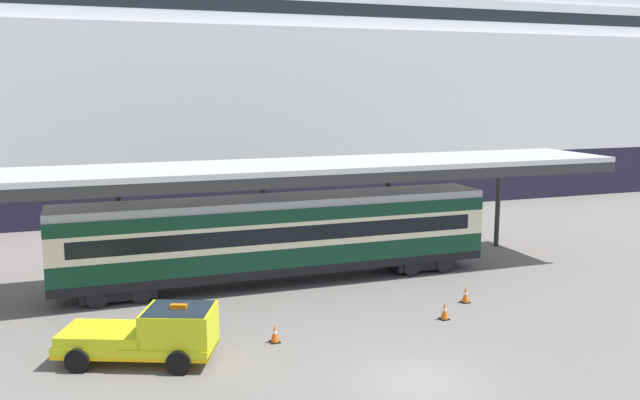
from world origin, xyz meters
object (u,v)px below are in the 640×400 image
object	(u,v)px
traffic_cone_near	(445,311)
traffic_cone_mid	(466,295)
service_truck	(152,333)
traffic_cone_far	(275,334)
cruise_ship	(172,54)
train_carriage	(278,235)

from	to	relation	value
traffic_cone_near	traffic_cone_mid	world-z (taller)	traffic_cone_mid
service_truck	traffic_cone_far	xyz separation A→B (m)	(4.34, 0.27, -0.67)
cruise_ship	traffic_cone_mid	distance (m)	40.31
traffic_cone_near	traffic_cone_mid	bearing A→B (deg)	39.09
service_truck	traffic_cone_far	size ratio (longest dim) A/B	8.46
train_carriage	traffic_cone_far	distance (m)	7.89
train_carriage	traffic_cone_near	bearing A→B (deg)	-56.23
train_carriage	traffic_cone_near	world-z (taller)	train_carriage
cruise_ship	train_carriage	xyz separation A→B (m)	(0.50, -32.23, -9.85)
traffic_cone_near	traffic_cone_far	distance (m)	7.06
traffic_cone_near	traffic_cone_mid	size ratio (longest dim) A/B	0.97
traffic_cone_mid	cruise_ship	bearing A→B (deg)	100.84
train_carriage	traffic_cone_far	xyz separation A→B (m)	(-2.25, -7.30, -1.98)
train_carriage	service_truck	xyz separation A→B (m)	(-6.59, -7.58, -1.31)
traffic_cone_near	traffic_cone_mid	distance (m)	2.49
service_truck	traffic_cone_mid	distance (m)	13.49
train_carriage	traffic_cone_far	size ratio (longest dim) A/B	30.97
traffic_cone_near	traffic_cone_far	bearing A→B (deg)	-179.16
traffic_cone_near	traffic_cone_far	xyz separation A→B (m)	(-7.06, -0.10, -0.02)
cruise_ship	train_carriage	size ratio (longest dim) A/B	7.39
service_truck	traffic_cone_mid	bearing A→B (deg)	8.30
traffic_cone_near	traffic_cone_mid	xyz separation A→B (m)	(1.93, 1.57, 0.01)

